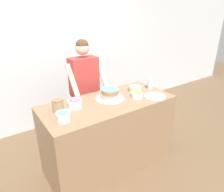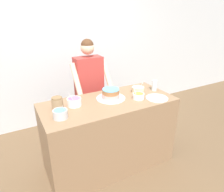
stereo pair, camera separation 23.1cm
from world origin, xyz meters
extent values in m
plane|color=brown|center=(0.00, 0.00, 0.00)|extent=(14.00, 14.00, 0.00)
cube|color=silver|center=(0.00, 1.83, 1.30)|extent=(10.00, 0.05, 2.60)
cube|color=#8C6B4C|center=(0.00, 0.36, 0.45)|extent=(1.59, 0.71, 0.91)
cylinder|color=#2D2D38|center=(-0.07, 1.01, 0.38)|extent=(0.12, 0.12, 0.75)
cylinder|color=#2D2D38|center=(0.11, 1.01, 0.38)|extent=(0.12, 0.12, 0.75)
cube|color=#B23833|center=(0.02, 1.01, 1.03)|extent=(0.39, 0.21, 0.56)
cylinder|color=beige|center=(-0.21, 0.86, 1.03)|extent=(0.07, 0.36, 0.48)
cylinder|color=beige|center=(0.25, 0.86, 1.03)|extent=(0.07, 0.36, 0.48)
sphere|color=beige|center=(0.02, 1.01, 1.44)|extent=(0.19, 0.19, 0.19)
sphere|color=#51331E|center=(0.02, 1.01, 1.47)|extent=(0.17, 0.17, 0.17)
cylinder|color=silver|center=(0.06, 0.42, 0.91)|extent=(0.35, 0.35, 0.01)
cylinder|color=pink|center=(0.06, 0.42, 0.95)|extent=(0.22, 0.22, 0.05)
cylinder|color=#9E663D|center=(0.06, 0.42, 1.00)|extent=(0.20, 0.20, 0.05)
cylinder|color=#60B7E0|center=(0.06, 0.42, 1.03)|extent=(0.20, 0.20, 0.01)
cylinder|color=white|center=(-0.40, 0.44, 0.95)|extent=(0.16, 0.16, 0.09)
cylinder|color=#9E66B7|center=(-0.40, 0.44, 0.99)|extent=(0.14, 0.14, 0.01)
cylinder|color=silver|center=(-0.42, 0.39, 1.00)|extent=(0.09, 0.05, 0.17)
cylinder|color=white|center=(0.35, 0.25, 0.94)|extent=(0.14, 0.14, 0.07)
cylinder|color=#EF9938|center=(0.35, 0.25, 0.97)|extent=(0.12, 0.12, 0.01)
cylinder|color=silver|center=(0.30, 0.24, 0.98)|extent=(0.02, 0.08, 0.13)
cylinder|color=beige|center=(0.46, 0.42, 0.95)|extent=(0.16, 0.16, 0.08)
cylinder|color=pink|center=(0.46, 0.42, 0.98)|extent=(0.14, 0.14, 0.01)
cylinder|color=silver|center=(0.52, 0.43, 0.99)|extent=(0.02, 0.09, 0.15)
cylinder|color=silver|center=(-0.61, 0.23, 0.95)|extent=(0.14, 0.14, 0.09)
cylinder|color=#60B7E0|center=(-0.61, 0.23, 0.99)|extent=(0.12, 0.12, 0.01)
cylinder|color=silver|center=(-0.57, 0.19, 0.99)|extent=(0.06, 0.06, 0.15)
cylinder|color=silver|center=(0.70, 0.38, 0.98)|extent=(0.07, 0.07, 0.14)
cylinder|color=silver|center=(0.55, 0.15, 0.92)|extent=(0.27, 0.27, 0.01)
cylinder|color=#9E7F5B|center=(-0.58, 0.45, 0.97)|extent=(0.12, 0.12, 0.12)
cylinder|color=olive|center=(-0.58, 0.45, 1.04)|extent=(0.11, 0.11, 0.02)
camera|label=1|loc=(-1.19, -1.43, 1.88)|focal=32.00mm
camera|label=2|loc=(-1.00, -1.55, 1.88)|focal=32.00mm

